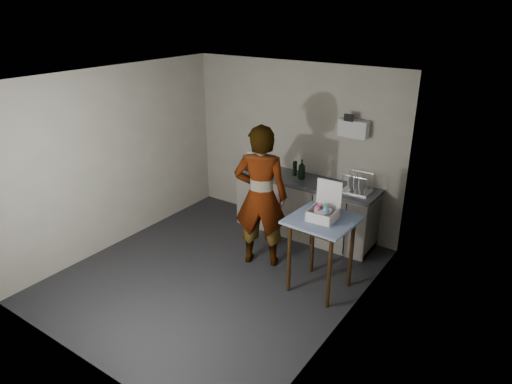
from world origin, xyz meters
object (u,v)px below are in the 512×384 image
Objects in this scene: side_table at (322,228)px; standing_man at (261,197)px; dark_bottle at (295,168)px; paper_towel at (251,161)px; soda_can at (302,173)px; kitchen_counter at (305,209)px; dish_rack at (357,188)px; bakery_box at (323,211)px; soap_bottle at (302,170)px.

standing_man is (-0.98, 0.12, 0.13)m from side_table.
dark_bottle is 0.72× the size of paper_towel.
kitchen_counter is at bearing -26.42° from soda_can.
dish_rack is 1.21m from bakery_box.
side_table is 4.37× the size of dark_bottle.
kitchen_counter is 1.55m from side_table.
paper_towel is (-0.96, -0.09, 0.63)m from kitchen_counter.
side_table is 3.30× the size of soap_bottle.
kitchen_counter is 1.13× the size of standing_man.
dish_rack is (1.76, 0.09, -0.09)m from paper_towel.
dish_rack reaches higher than side_table.
soda_can is at bearing -10.10° from dark_bottle.
soda_can is (-0.02, 0.05, -0.08)m from soap_bottle.
paper_towel is (-0.86, 0.98, 0.07)m from standing_man.
paper_towel is (-1.84, 1.11, 0.20)m from side_table.
soap_bottle is (0.02, 1.08, 0.07)m from standing_man.
paper_towel is at bearing -166.88° from dark_bottle.
standing_man is 1.12m from soda_can.
bakery_box is (1.13, -1.27, 0.06)m from dark_bottle.
kitchen_counter is at bearing -1.32° from soap_bottle.
kitchen_counter is at bearing -119.24° from standing_man.
bakery_box is at bearing -86.31° from dish_rack.
soap_bottle is at bearing -114.85° from standing_man.
kitchen_counter is 0.64m from soap_bottle.
kitchen_counter is 1.63m from bakery_box.
standing_man is 1.08m from soap_bottle.
bakery_box is (0.98, -0.12, 0.10)m from standing_man.
dish_rack is at bearing 3.05° from paper_towel.
kitchen_counter is 5.01× the size of bakery_box.
soap_bottle is 1.32× the size of dark_bottle.
standing_man reaches higher than bakery_box.
bakery_box is (0.08, -1.20, 0.12)m from dish_rack.
kitchen_counter is 7.11× the size of paper_towel.
bakery_box is (0.88, -1.20, 0.66)m from kitchen_counter.
bakery_box reaches higher than paper_towel.
bakery_box is at bearing -53.55° from kitchen_counter.
standing_man is at bearing -89.89° from soda_can.
side_table is 1.55m from soap_bottle.
soap_bottle is at bearing -179.88° from dish_rack.
side_table is at bearing -53.61° from kitchen_counter.
dish_rack is at bearing 96.35° from side_table.
soap_bottle is 2.25× the size of soda_can.
paper_towel is (-0.87, -0.09, -0.00)m from soap_bottle.
soap_bottle is at bearing -24.67° from dark_bottle.
side_table is at bearing -48.50° from dark_bottle.
paper_towel is 1.77m from dish_rack.
soap_bottle is 0.78× the size of dish_rack.
bakery_box is at bearing -31.02° from paper_towel.
kitchen_counter is at bearing -179.73° from dish_rack.
dark_bottle reaches higher than kitchen_counter.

